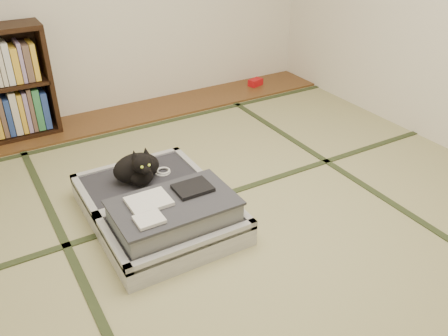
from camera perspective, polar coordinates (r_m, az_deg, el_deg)
floor at (r=2.96m, az=2.61°, el=-7.39°), size 4.50×4.50×0.00m
wood_strip at (r=4.53m, az=-11.22°, el=6.32°), size 4.00×0.50×0.02m
red_item at (r=5.13m, az=3.81°, el=10.25°), size 0.17×0.13×0.07m
tatami_borders at (r=3.31m, az=-2.01°, el=-2.81°), size 4.00×4.50×0.01m
suitcase at (r=2.97m, az=-7.67°, el=-4.84°), size 0.80×1.07×0.31m
cat at (r=3.12m, az=-10.31°, el=-0.02°), size 0.36×0.36×0.29m
cable_coil at (r=3.25m, az=-7.38°, el=-0.42°), size 0.11×0.11×0.03m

